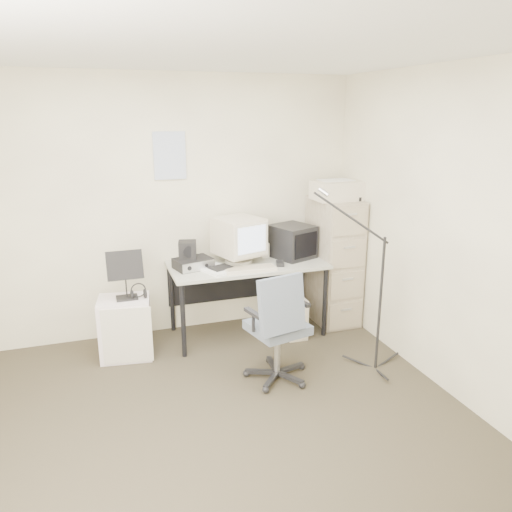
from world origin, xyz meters
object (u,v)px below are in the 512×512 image
object	(u,v)px
desk	(248,299)
side_cart	(126,327)
office_chair	(278,325)
filing_cabinet	(334,261)

from	to	relation	value
desk	side_cart	distance (m)	1.20
desk	office_chair	size ratio (longest dim) A/B	1.57
office_chair	side_cart	world-z (taller)	office_chair
office_chair	filing_cabinet	bearing A→B (deg)	31.09
filing_cabinet	side_cart	world-z (taller)	filing_cabinet
desk	office_chair	bearing A→B (deg)	-92.46
filing_cabinet	office_chair	distance (m)	1.39
side_cart	office_chair	bearing A→B (deg)	-27.24
desk	side_cart	bearing A→B (deg)	-174.37
office_chair	side_cart	bearing A→B (deg)	131.88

